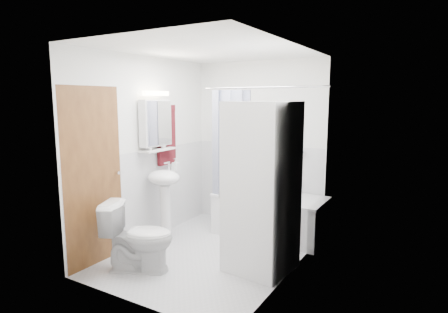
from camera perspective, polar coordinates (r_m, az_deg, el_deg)
The scene contains 20 objects.
floor at distance 4.70m, azimuth -1.95°, elevation -14.54°, with size 2.60×2.60×0.00m, color silver.
room_walls at distance 4.33m, azimuth -2.06°, elevation 3.83°, with size 2.60×2.60×2.60m.
wainscot at distance 4.74m, azimuth -0.08°, elevation -6.65°, with size 1.98×2.58×2.58m.
door at distance 4.58m, azimuth -15.89°, elevation -2.38°, with size 0.05×2.00×2.00m.
bathtub at distance 5.20m, azimuth 6.96°, elevation -8.62°, with size 1.48×0.70×0.57m.
tub_spout at distance 5.29m, azimuth 10.50°, elevation -1.99°, with size 0.04×0.04×0.12m, color silver.
curtain_rod at distance 4.70m, azimuth 5.91°, elevation 10.44°, with size 0.02×0.02×1.66m, color silver.
shower_curtain at distance 4.94m, azimuth 0.96°, elevation 1.69°, with size 0.55×0.02×1.45m.
sink at distance 4.94m, azimuth -9.09°, elevation -4.87°, with size 0.44×0.37×1.04m.
medicine_cabinet at distance 4.95m, azimuth -10.35°, elevation 5.22°, with size 0.13×0.50×0.71m.
shelf at distance 4.97m, azimuth -10.10°, elevation 1.01°, with size 0.18×0.54×0.03m, color silver.
shower_caddy at distance 5.22m, azimuth 11.05°, elevation 0.79°, with size 0.22×0.06×0.02m, color silver.
towel at distance 5.17m, azimuth -8.77°, elevation 3.41°, with size 0.07×0.34×0.83m.
washer_dryer at distance 4.06m, azimuth 5.70°, elevation -4.70°, with size 0.72×0.71×1.84m.
toilet at distance 4.26m, azimuth -12.88°, elevation -11.88°, with size 0.42×0.76×0.75m, color white.
soap_pump at distance 5.01m, azimuth -7.35°, elevation -1.76°, with size 0.08×0.17×0.08m, color gray.
shelf_bottle at distance 4.85m, azimuth -11.26°, elevation 1.36°, with size 0.07×0.18×0.07m, color gray.
shelf_cup at distance 5.06m, azimuth -9.24°, elevation 1.88°, with size 0.10×0.09×0.10m, color gray.
shampoo_a at distance 5.30m, azimuth 8.41°, elevation 1.81°, with size 0.13×0.17×0.13m, color gray.
shampoo_b at distance 5.26m, azimuth 9.61°, elevation 1.45°, with size 0.08×0.21×0.08m, color #2948A7.
Camera 1 is at (2.32, -3.64, 1.86)m, focal length 30.00 mm.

